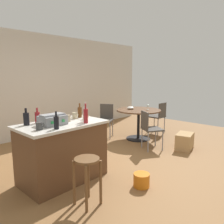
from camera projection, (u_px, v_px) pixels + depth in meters
ground_plane at (111, 160)px, 4.33m from camera, size 8.80×8.80×0.00m
back_wall at (37, 86)px, 5.90m from camera, size 8.00×0.10×2.70m
kitchen_island at (63, 152)px, 3.47m from camera, size 1.32×0.77×0.92m
wooden_stool at (87, 171)px, 2.79m from camera, size 0.32×0.32×0.62m
dining_table at (139, 116)px, 5.66m from camera, size 1.11×1.11×0.77m
folding_chair_near at (158, 115)px, 6.21m from camera, size 0.41×0.41×0.88m
folding_chair_far at (106, 118)px, 5.91m from camera, size 0.55×0.55×0.86m
folding_chair_left at (149, 127)px, 4.88m from camera, size 0.55×0.55×0.86m
toolbox at (53, 120)px, 3.26m from camera, size 0.36×0.28×0.16m
bottle_0 at (86, 115)px, 3.37m from camera, size 0.07×0.07×0.30m
bottle_1 at (56, 122)px, 3.01m from camera, size 0.07×0.07×0.24m
bottle_2 at (85, 114)px, 3.50m from camera, size 0.06×0.06×0.31m
bottle_3 at (37, 117)px, 3.37m from camera, size 0.07×0.07×0.24m
bottle_4 at (80, 112)px, 3.81m from camera, size 0.07×0.07×0.25m
bottle_5 at (26, 119)px, 3.24m from camera, size 0.08×0.08×0.25m
cup_0 at (39, 126)px, 2.97m from camera, size 0.12×0.09×0.10m
cup_1 at (68, 118)px, 3.49m from camera, size 0.11×0.08×0.10m
cup_2 at (85, 117)px, 3.66m from camera, size 0.12×0.09×0.09m
cup_3 at (63, 117)px, 3.64m from camera, size 0.13×0.09×0.09m
cup_4 at (75, 116)px, 3.71m from camera, size 0.12×0.08×0.11m
wine_glass at (148, 106)px, 5.58m from camera, size 0.07×0.07×0.14m
serving_bowl at (130, 108)px, 5.71m from camera, size 0.18×0.18×0.07m
cardboard_box at (185, 141)px, 4.97m from camera, size 0.55×0.42×0.35m
plastic_bucket at (141, 180)px, 3.30m from camera, size 0.24×0.24×0.20m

